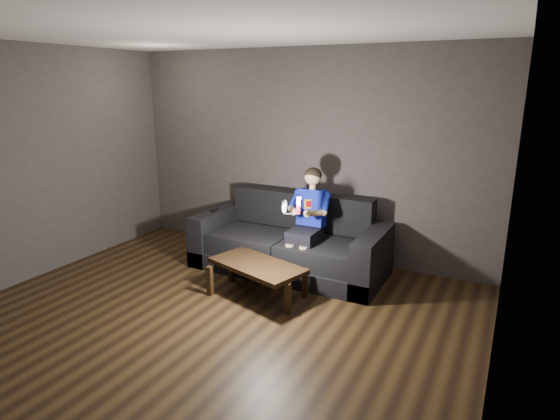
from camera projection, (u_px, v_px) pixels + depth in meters
The scene contains 10 objects.
floor at pixel (189, 336), 4.31m from camera, with size 5.00×5.00×0.00m, color black.
back_wall at pixel (303, 155), 6.10m from camera, with size 5.00×0.04×2.70m, color #3D3735.
right_wall at pixel (506, 237), 2.85m from camera, with size 0.04×5.00×2.70m, color #3D3735.
ceiling at pixel (171, 23), 3.60m from camera, with size 5.00×5.00×0.02m, color silver.
sofa at pixel (290, 246), 5.80m from camera, with size 2.36×1.02×0.91m.
child at pixel (308, 213), 5.50m from camera, with size 0.49×0.60×1.20m.
wii_remote_red at pixel (299, 205), 5.00m from camera, with size 0.05×0.07×0.19m.
nunchuk_white at pixel (285, 207), 5.09m from camera, with size 0.07×0.10×0.16m.
wii_remote_black at pixel (214, 210), 6.09m from camera, with size 0.06×0.14×0.03m.
coffee_table at pixel (257, 268), 5.04m from camera, with size 1.15×0.80×0.38m.
Camera 1 is at (2.51, -3.04, 2.26)m, focal length 30.00 mm.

